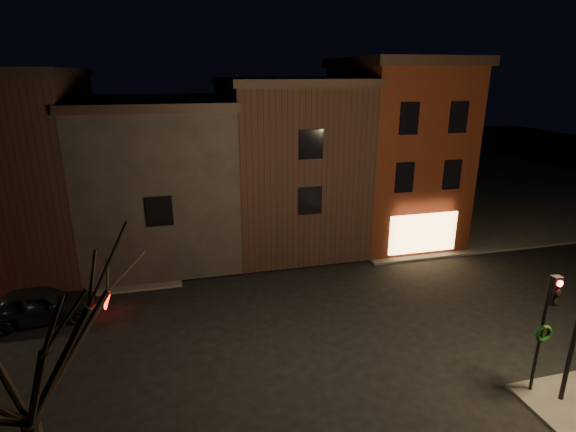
% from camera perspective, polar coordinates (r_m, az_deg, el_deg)
% --- Properties ---
extents(ground, '(120.00, 120.00, 0.00)m').
position_cam_1_polar(ground, '(18.65, 3.17, -13.96)').
color(ground, black).
rests_on(ground, ground).
extents(sidewalk_far_right, '(30.00, 30.00, 0.12)m').
position_cam_1_polar(sidewalk_far_right, '(44.12, 20.52, 3.84)').
color(sidewalk_far_right, '#2D2B28').
rests_on(sidewalk_far_right, ground).
extents(corner_building, '(6.50, 8.50, 10.50)m').
position_cam_1_polar(corner_building, '(28.11, 13.32, 8.26)').
color(corner_building, '#4B1A0D').
rests_on(corner_building, ground).
extents(row_building_a, '(7.30, 10.30, 9.40)m').
position_cam_1_polar(row_building_a, '(26.86, -0.31, 7.08)').
color(row_building_a, black).
rests_on(row_building_a, ground).
extents(row_building_b, '(7.80, 10.30, 8.40)m').
position_cam_1_polar(row_building_b, '(26.20, -15.94, 5.01)').
color(row_building_b, black).
rests_on(row_building_b, ground).
extents(row_building_c, '(7.30, 10.30, 9.90)m').
position_cam_1_polar(row_building_c, '(27.27, -31.50, 5.17)').
color(row_building_c, black).
rests_on(row_building_c, ground).
extents(traffic_signal, '(0.58, 0.38, 4.05)m').
position_cam_1_polar(traffic_signal, '(15.84, 30.06, -11.01)').
color(traffic_signal, black).
rests_on(traffic_signal, sidewalk_near_right).
extents(bare_tree_left, '(5.60, 5.60, 7.50)m').
position_cam_1_polar(bare_tree_left, '(9.71, -31.85, -11.79)').
color(bare_tree_left, black).
rests_on(bare_tree_left, sidewalk_near_left).
extents(parked_car_a, '(4.45, 2.08, 1.47)m').
position_cam_1_polar(parked_car_a, '(21.30, -28.99, -9.83)').
color(parked_car_a, black).
rests_on(parked_car_a, ground).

